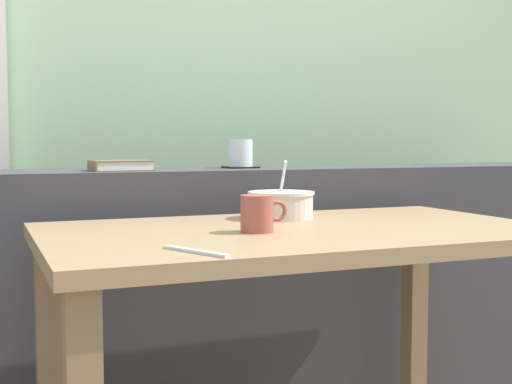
{
  "coord_description": "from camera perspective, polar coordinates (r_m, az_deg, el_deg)",
  "views": [
    {
      "loc": [
        -0.76,
        -1.53,
        0.91
      ],
      "look_at": [
        -0.01,
        0.31,
        0.77
      ],
      "focal_mm": 47.87,
      "sensor_mm": 36.0,
      "label": 1
    }
  ],
  "objects": [
    {
      "name": "coaster_square",
      "position": [
        2.23,
        -1.31,
        2.08
      ],
      "size": [
        0.1,
        0.1,
        0.0
      ],
      "primitive_type": "cube",
      "color": "black",
      "rests_on": "dark_console_ledge"
    },
    {
      "name": "breakfast_table",
      "position": [
        1.66,
        3.6,
        -6.51
      ],
      "size": [
        1.21,
        0.71,
        0.71
      ],
      "color": "#826849",
      "rests_on": "ground"
    },
    {
      "name": "outdoor_backdrop",
      "position": [
        2.84,
        -6.66,
        14.07
      ],
      "size": [
        4.8,
        0.08,
        2.8
      ],
      "primitive_type": "cube",
      "color": "#9EC699",
      "rests_on": "ground"
    },
    {
      "name": "fork_utensil",
      "position": [
        1.28,
        -5.06,
        -4.96
      ],
      "size": [
        0.09,
        0.16,
        0.01
      ],
      "primitive_type": "cube",
      "rotation": [
        0.0,
        0.0,
        0.43
      ],
      "color": "silver",
      "rests_on": "breakfast_table"
    },
    {
      "name": "closed_book",
      "position": [
        2.06,
        -11.29,
        2.19
      ],
      "size": [
        0.18,
        0.14,
        0.03
      ],
      "color": "brown",
      "rests_on": "dark_console_ledge"
    },
    {
      "name": "soup_bowl",
      "position": [
        1.84,
        2.09,
        -1.07
      ],
      "size": [
        0.18,
        0.18,
        0.16
      ],
      "color": "beige",
      "rests_on": "breakfast_table"
    },
    {
      "name": "dark_console_ledge",
      "position": [
        2.27,
        -2.21,
        -8.52
      ],
      "size": [
        2.8,
        0.36,
        0.83
      ],
      "primitive_type": "cube",
      "color": "#38383D",
      "rests_on": "ground"
    },
    {
      "name": "juice_glass",
      "position": [
        2.23,
        -1.31,
        3.18
      ],
      "size": [
        0.08,
        0.08,
        0.09
      ],
      "color": "white",
      "rests_on": "coaster_square"
    },
    {
      "name": "ceramic_mug",
      "position": [
        1.56,
        0.17,
        -1.81
      ],
      "size": [
        0.11,
        0.08,
        0.08
      ],
      "color": "#9E4C42",
      "rests_on": "breakfast_table"
    }
  ]
}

